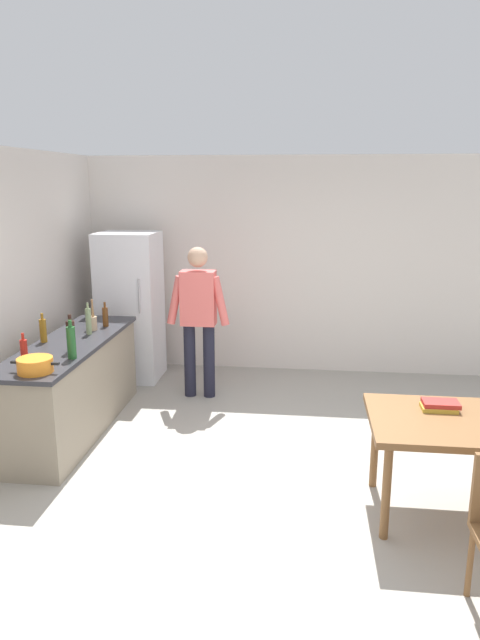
# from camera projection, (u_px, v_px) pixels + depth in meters

# --- Properties ---
(ground_plane) EXTENTS (14.00, 14.00, 0.00)m
(ground_plane) POSITION_uv_depth(u_px,v_px,m) (273.00, 483.00, 4.66)
(ground_plane) COLOR #9E998E
(wall_back) EXTENTS (6.40, 0.12, 2.70)m
(wall_back) POSITION_uv_depth(u_px,v_px,m) (289.00, 266.00, 7.24)
(wall_back) COLOR silver
(wall_back) RESTS_ON ground_plane
(kitchen_counter) EXTENTS (0.64, 2.20, 0.90)m
(kitchen_counter) POSITION_uv_depth(u_px,v_px,m) (73.00, 386.00, 5.55)
(kitchen_counter) COLOR gray
(kitchen_counter) RESTS_ON ground_plane
(refrigerator) EXTENTS (0.70, 0.67, 1.80)m
(refrigerator) POSITION_uv_depth(u_px,v_px,m) (130.00, 307.00, 6.98)
(refrigerator) COLOR white
(refrigerator) RESTS_ON ground_plane
(person) EXTENTS (0.70, 0.22, 1.70)m
(person) POSITION_uv_depth(u_px,v_px,m) (199.00, 312.00, 6.32)
(person) COLOR #1E1E2D
(person) RESTS_ON ground_plane
(dining_table) EXTENTS (1.40, 0.90, 0.75)m
(dining_table) POSITION_uv_depth(u_px,v_px,m) (469.00, 430.00, 4.05)
(dining_table) COLOR brown
(dining_table) RESTS_ON ground_plane
(cooking_pot) EXTENTS (0.40, 0.28, 0.12)m
(cooking_pot) POSITION_uv_depth(u_px,v_px,m) (35.00, 365.00, 4.56)
(cooking_pot) COLOR orange
(cooking_pot) RESTS_ON kitchen_counter
(utensil_jar) EXTENTS (0.11, 0.11, 0.32)m
(utensil_jar) POSITION_uv_depth(u_px,v_px,m) (92.00, 323.00, 5.86)
(utensil_jar) COLOR tan
(utensil_jar) RESTS_ON kitchen_counter
(bottle_wine_dark) EXTENTS (0.08, 0.08, 0.34)m
(bottle_wine_dark) POSITION_uv_depth(u_px,v_px,m) (71.00, 336.00, 5.11)
(bottle_wine_dark) COLOR black
(bottle_wine_dark) RESTS_ON kitchen_counter
(bottle_beer_brown) EXTENTS (0.06, 0.06, 0.26)m
(bottle_beer_brown) POSITION_uv_depth(u_px,v_px,m) (105.00, 316.00, 6.01)
(bottle_beer_brown) COLOR #5B3314
(bottle_beer_brown) RESTS_ON kitchen_counter
(bottle_vinegar_tall) EXTENTS (0.06, 0.06, 0.32)m
(bottle_vinegar_tall) POSITION_uv_depth(u_px,v_px,m) (88.00, 321.00, 5.69)
(bottle_vinegar_tall) COLOR gray
(bottle_vinegar_tall) RESTS_ON kitchen_counter
(bottle_sauce_red) EXTENTS (0.06, 0.06, 0.24)m
(bottle_sauce_red) POSITION_uv_depth(u_px,v_px,m) (24.00, 350.00, 4.86)
(bottle_sauce_red) COLOR #B22319
(bottle_sauce_red) RESTS_ON kitchen_counter
(bottle_oil_amber) EXTENTS (0.06, 0.06, 0.28)m
(bottle_oil_amber) POSITION_uv_depth(u_px,v_px,m) (43.00, 330.00, 5.41)
(bottle_oil_amber) COLOR #996619
(bottle_oil_amber) RESTS_ON kitchen_counter
(bottle_wine_green) EXTENTS (0.08, 0.08, 0.34)m
(bottle_wine_green) POSITION_uv_depth(u_px,v_px,m) (71.00, 342.00, 4.90)
(bottle_wine_green) COLOR #1E5123
(bottle_wine_green) RESTS_ON kitchen_counter
(book_stack) EXTENTS (0.27, 0.17, 0.06)m
(book_stack) POSITION_uv_depth(u_px,v_px,m) (440.00, 405.00, 4.21)
(book_stack) COLOR gold
(book_stack) RESTS_ON dining_table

